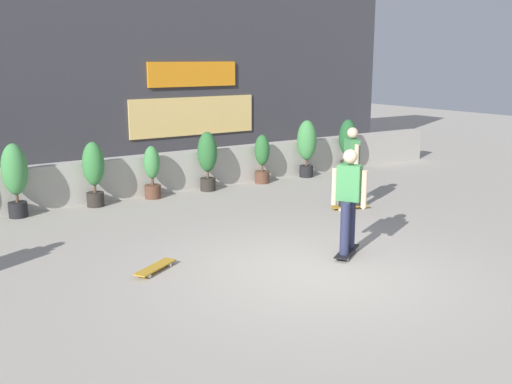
# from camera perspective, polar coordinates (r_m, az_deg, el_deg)

# --- Properties ---
(ground_plane) EXTENTS (48.00, 48.00, 0.00)m
(ground_plane) POSITION_cam_1_polar(r_m,az_deg,el_deg) (8.85, 5.47, -7.49)
(ground_plane) COLOR #A8A093
(planter_wall) EXTENTS (18.00, 0.40, 0.90)m
(planter_wall) POSITION_cam_1_polar(r_m,az_deg,el_deg) (13.73, -10.53, 1.63)
(planter_wall) COLOR #B2ADA3
(planter_wall) RESTS_ON ground
(building_backdrop) EXTENTS (20.00, 2.08, 6.50)m
(building_backdrop) POSITION_cam_1_polar(r_m,az_deg,el_deg) (17.23, -16.38, 12.93)
(building_backdrop) COLOR #38383D
(building_backdrop) RESTS_ON ground
(potted_plant_2) EXTENTS (0.49, 0.49, 1.46)m
(potted_plant_2) POSITION_cam_1_polar(r_m,az_deg,el_deg) (12.38, -22.20, 1.53)
(potted_plant_2) COLOR black
(potted_plant_2) RESTS_ON ground
(potted_plant_3) EXTENTS (0.45, 0.45, 1.37)m
(potted_plant_3) POSITION_cam_1_polar(r_m,az_deg,el_deg) (12.78, -15.36, 2.05)
(potted_plant_3) COLOR #2D2823
(potted_plant_3) RESTS_ON ground
(potted_plant_4) EXTENTS (0.36, 0.36, 1.18)m
(potted_plant_4) POSITION_cam_1_polar(r_m,az_deg,el_deg) (13.27, -9.97, 1.99)
(potted_plant_4) COLOR brown
(potted_plant_4) RESTS_ON ground
(potted_plant_5) EXTENTS (0.46, 0.46, 1.39)m
(potted_plant_5) POSITION_cam_1_polar(r_m,az_deg,el_deg) (13.86, -4.70, 3.35)
(potted_plant_5) COLOR #2D2823
(potted_plant_5) RESTS_ON ground
(potted_plant_6) EXTENTS (0.37, 0.37, 1.21)m
(potted_plant_6) POSITION_cam_1_polar(r_m,az_deg,el_deg) (14.68, 0.60, 3.35)
(potted_plant_6) COLOR brown
(potted_plant_6) RESTS_ON ground
(potted_plant_7) EXTENTS (0.51, 0.51, 1.49)m
(potted_plant_7) POSITION_cam_1_polar(r_m,az_deg,el_deg) (15.48, 4.91, 4.61)
(potted_plant_7) COLOR black
(potted_plant_7) RESTS_ON ground
(potted_plant_8) EXTENTS (0.48, 0.48, 1.43)m
(potted_plant_8) POSITION_cam_1_polar(r_m,az_deg,el_deg) (16.41, 8.81, 4.82)
(potted_plant_8) COLOR #2D2823
(potted_plant_8) RESTS_ON ground
(skater_by_wall_right) EXTENTS (0.78, 0.59, 1.70)m
(skater_by_wall_right) POSITION_cam_1_polar(r_m,az_deg,el_deg) (9.29, 8.93, -0.54)
(skater_by_wall_right) COLOR black
(skater_by_wall_right) RESTS_ON ground
(skater_by_wall_left) EXTENTS (0.82, 0.53, 1.70)m
(skater_by_wall_left) POSITION_cam_1_polar(r_m,az_deg,el_deg) (12.20, 9.18, 2.64)
(skater_by_wall_left) COLOR #BF8C26
(skater_by_wall_left) RESTS_ON ground
(skateboard_aside) EXTENTS (0.79, 0.58, 0.08)m
(skateboard_aside) POSITION_cam_1_polar(r_m,az_deg,el_deg) (8.86, -9.67, -7.17)
(skateboard_aside) COLOR #BF8C26
(skateboard_aside) RESTS_ON ground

